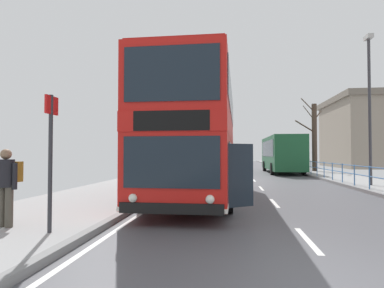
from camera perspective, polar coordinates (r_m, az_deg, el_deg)
name	(u,v)px	position (r m, az deg, el deg)	size (l,w,h in m)	color
double_decker_bus_main	(198,137)	(12.57, 1.09, 1.19)	(3.20, 10.66, 4.38)	red
background_bus_far_lane	(282,153)	(29.88, 15.17, -1.55)	(2.67, 9.66, 3.11)	#19512D
pedestrian_railing_far_kerb	(342,170)	(19.39, 24.44, -4.05)	(0.05, 34.49, 1.01)	#386BA8
pedestrian_companion	(7,181)	(8.00, -29.23, -5.62)	(0.55, 0.55, 1.63)	#4C473D
bus_stop_sign_near	(51,148)	(7.02, -23.14, -0.56)	(0.08, 0.44, 2.68)	#2D2D33
street_lamp_far_side	(369,97)	(18.53, 28.22, 7.09)	(0.28, 0.60, 7.36)	#38383D
bare_tree_far_01	(314,136)	(31.14, 20.27, 1.27)	(2.88, 2.53, 6.33)	#423328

